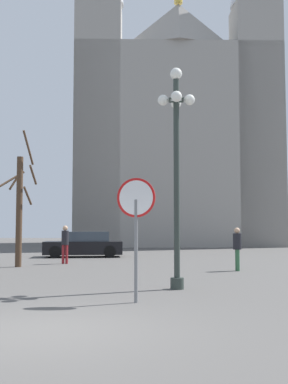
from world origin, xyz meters
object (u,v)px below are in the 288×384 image
object	(u,v)px
stop_sign	(136,213)
parked_car_near_black	(84,245)
pedestrian_standing	(237,245)
cathedral	(174,123)
street_lamp	(176,155)
bare_tree	(20,206)
pedestrian_walking	(65,241)

from	to	relation	value
stop_sign	parked_car_near_black	xyz separation A→B (m)	(-3.85, 15.32, -1.30)
stop_sign	pedestrian_standing	distance (m)	8.30
cathedral	stop_sign	bearing A→B (deg)	-92.42
stop_sign	street_lamp	size ratio (longest dim) A/B	0.46
bare_tree	pedestrian_walking	xyz separation A→B (m)	(1.56, 1.67, -1.48)
cathedral	pedestrian_standing	size ratio (longest dim) A/B	24.14
street_lamp	pedestrian_standing	size ratio (longest dim) A/B	3.72
street_lamp	bare_tree	world-z (taller)	street_lamp
street_lamp	bare_tree	bearing A→B (deg)	134.02
stop_sign	pedestrian_walking	size ratio (longest dim) A/B	1.61
stop_sign	parked_car_near_black	distance (m)	15.85
pedestrian_walking	pedestrian_standing	distance (m)	7.80
parked_car_near_black	pedestrian_standing	world-z (taller)	pedestrian_standing
parked_car_near_black	pedestrian_standing	xyz separation A→B (m)	(7.17, -7.77, 0.32)
pedestrian_walking	street_lamp	bearing A→B (deg)	-59.76
bare_tree	pedestrian_standing	distance (m)	8.99
cathedral	parked_car_near_black	bearing A→B (deg)	-106.85
pedestrian_walking	cathedral	bearing A→B (deg)	76.58
street_lamp	bare_tree	xyz separation A→B (m)	(-6.38, 6.60, -1.07)
cathedral	parked_car_near_black	world-z (taller)	cathedral
stop_sign	bare_tree	distance (m)	10.43
parked_car_near_black	pedestrian_walking	bearing A→B (deg)	-90.35
stop_sign	pedestrian_walking	world-z (taller)	stop_sign
street_lamp	pedestrian_walking	bearing A→B (deg)	120.24
cathedral	pedestrian_standing	world-z (taller)	cathedral
parked_car_near_black	street_lamp	bearing A→B (deg)	-69.80
stop_sign	bare_tree	xyz separation A→B (m)	(-5.43, 8.88, 0.56)
street_lamp	stop_sign	bearing A→B (deg)	-112.62
stop_sign	pedestrian_walking	xyz separation A→B (m)	(-3.88, 10.55, -0.92)
cathedral	parked_car_near_black	size ratio (longest dim) A/B	8.83
stop_sign	street_lamp	world-z (taller)	street_lamp
stop_sign	pedestrian_walking	bearing A→B (deg)	110.17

